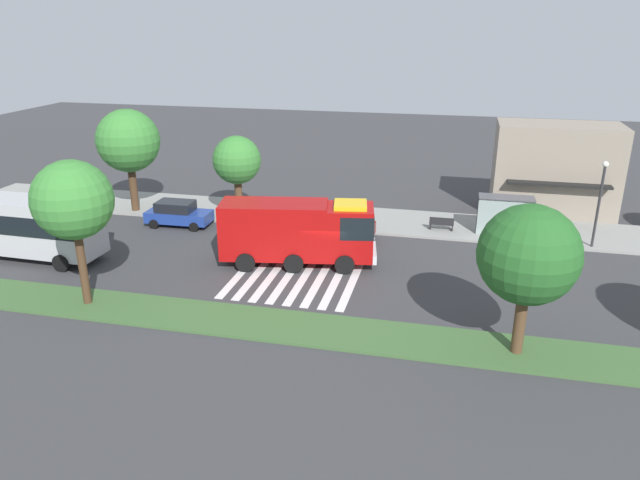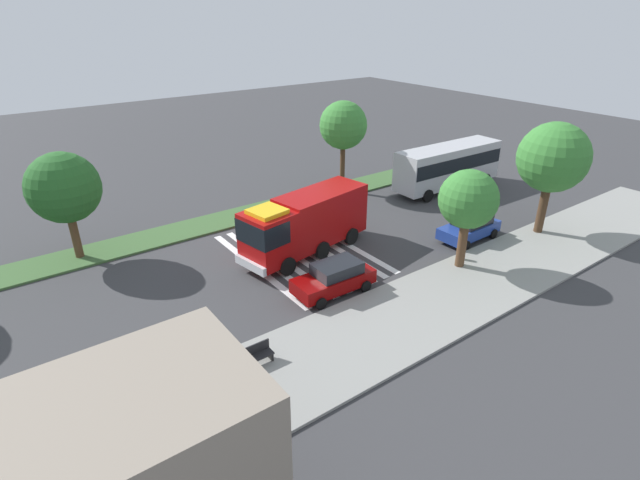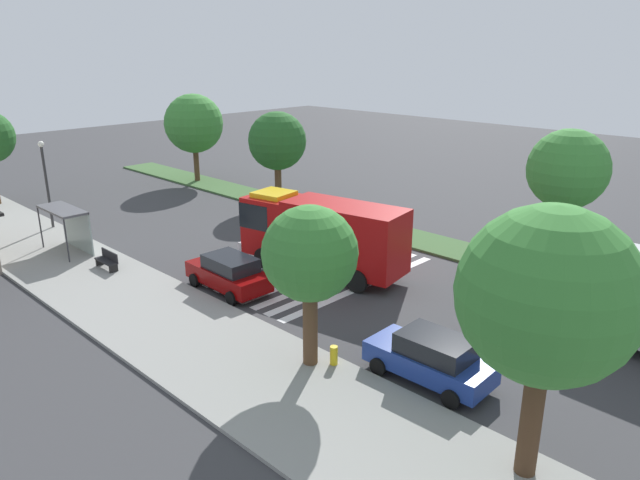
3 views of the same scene
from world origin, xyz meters
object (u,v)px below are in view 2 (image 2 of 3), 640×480
Objects in this scene: fire_truck at (303,222)px; bus_stop_shelter at (157,370)px; median_tree_west at (64,188)px; parked_car_mid at (334,278)px; transit_bus at (448,164)px; parked_car_west at (470,227)px; bench_near_shelter at (254,356)px; sidewalk_tree_far_west at (553,158)px; fire_hydrant at (461,254)px; median_tree_far_west at (343,126)px; sidewalk_tree_west at (468,200)px.

bus_stop_shelter is at bearing 22.95° from fire_truck.
bus_stop_shelter is (11.64, 7.52, -0.22)m from fire_truck.
median_tree_west reaches higher than bus_stop_shelter.
transit_bus is at bearing -155.74° from parked_car_mid.
bench_near_shelter is at bearing 7.76° from parked_car_west.
parked_car_mid is 16.48m from sidewalk_tree_far_west.
sidewalk_tree_far_west is at bearing -178.45° from bench_near_shelter.
median_tree_far_west is at bearing -98.04° from fire_hydrant.
sidewalk_tree_west is at bearing 122.99° from fire_truck.
parked_car_mid is 0.61× the size of sidewalk_tree_far_west.
parked_car_mid is 0.77× the size of sidewalk_tree_west.
median_tree_west reaches higher than parked_car_mid.
fire_truck is 1.41× the size of median_tree_west.
bench_near_shelter is at bearing 24.82° from parked_car_mid.
parked_car_mid is 10.86m from bus_stop_shelter.
sidewalk_tree_west is 3.85m from fire_hydrant.
sidewalk_tree_far_west is 1.14× the size of median_tree_west.
transit_bus is 1.37× the size of sidewalk_tree_far_west.
fire_truck reaches higher than transit_bus.
parked_car_west is 0.60× the size of sidewalk_tree_far_west.
median_tree_far_west reaches higher than fire_truck.
transit_bus is (-16.42, -2.75, 0.04)m from fire_truck.
sidewalk_tree_west reaches higher than bench_near_shelter.
fire_truck reaches higher than fire_hydrant.
bus_stop_shelter is (21.67, 2.82, 1.01)m from parked_car_west.
transit_bus is at bearing -131.88° from parked_car_west.
sidewalk_tree_west is at bearing 165.22° from parked_car_mid.
sidewalk_tree_far_west is at bearing -178.64° from bus_stop_shelter.
parked_car_west is at bearing -172.58° from bus_stop_shelter.
fire_truck is 2.07× the size of parked_car_west.
median_tree_west is (21.41, -12.23, 3.66)m from parked_car_west.
parked_car_mid is at bearing 129.77° from median_tree_west.
median_tree_west is at bearing -37.02° from fire_hydrant.
bench_near_shelter is at bearing -155.57° from transit_bus.
bench_near_shelter is (17.67, 2.80, -0.29)m from parked_car_west.
fire_truck is at bearing -47.09° from sidewalk_tree_west.
median_tree_west is (17.79, -14.43, 0.29)m from sidewalk_tree_west.
fire_truck is 13.10× the size of fire_hydrant.
parked_car_mid is (11.23, 0.00, -0.00)m from parked_car_west.
median_tree_west is 9.25× the size of fire_hydrant.
transit_bus is 1.73× the size of sidewalk_tree_west.
fire_hydrant is at bearing -134.20° from transit_bus.
parked_car_west is at bearing -170.99° from bench_near_shelter.
parked_car_mid is 8.47m from fire_hydrant.
median_tree_far_west is at bearing -150.20° from fire_truck.
median_tree_west is (25.92, -14.43, -0.70)m from sidewalk_tree_far_west.
median_tree_west is at bearing -39.04° from sidewalk_tree_west.
median_tree_far_west reaches higher than bus_stop_shelter.
parked_car_west is 3.42m from fire_hydrant.
parked_car_mid is 2.82× the size of bench_near_shelter.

